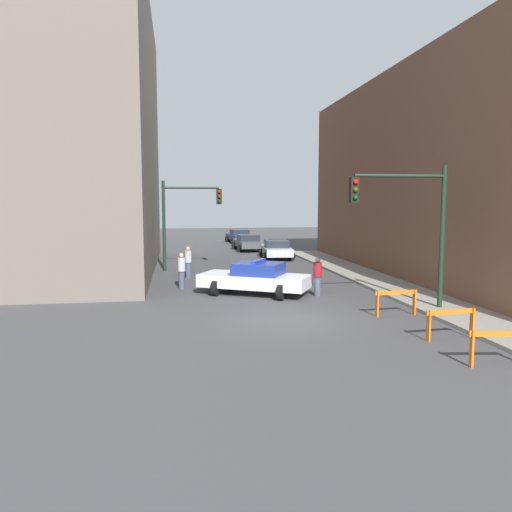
{
  "coord_description": "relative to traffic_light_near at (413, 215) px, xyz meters",
  "views": [
    {
      "loc": [
        -3.68,
        -16.34,
        4.0
      ],
      "look_at": [
        -0.16,
        5.71,
        1.57
      ],
      "focal_mm": 35.0,
      "sensor_mm": 36.0,
      "label": 1
    }
  ],
  "objects": [
    {
      "name": "pedestrian_crossing",
      "position": [
        -8.22,
        6.12,
        -2.67
      ],
      "size": [
        0.48,
        0.48,
        1.66
      ],
      "rotation": [
        0.0,
        0.0,
        2.7
      ],
      "color": "#474C66",
      "rests_on": "ground_plane"
    },
    {
      "name": "ground_plane",
      "position": [
        -4.73,
        -0.52,
        -3.53
      ],
      "size": [
        120.0,
        120.0,
        0.0
      ],
      "primitive_type": "plane",
      "color": "#424244"
    },
    {
      "name": "parked_car_far",
      "position": [
        -2.39,
        31.33,
        -2.86
      ],
      "size": [
        2.56,
        4.46,
        1.31
      ],
      "rotation": [
        0.0,
        0.0,
        0.1
      ],
      "color": "navy",
      "rests_on": "ground_plane"
    },
    {
      "name": "parked_car_mid",
      "position": [
        -2.62,
        23.64,
        -2.86
      ],
      "size": [
        2.42,
        4.39,
        1.31
      ],
      "rotation": [
        0.0,
        0.0,
        0.05
      ],
      "color": "#474C51",
      "rests_on": "ground_plane"
    },
    {
      "name": "sidewalk_right",
      "position": [
        1.47,
        -0.52,
        -3.47
      ],
      "size": [
        2.4,
        44.0,
        0.12
      ],
      "color": "gray",
      "rests_on": "ground_plane"
    },
    {
      "name": "pedestrian_corner",
      "position": [
        -7.84,
        9.41,
        -2.67
      ],
      "size": [
        0.41,
        0.41,
        1.66
      ],
      "rotation": [
        0.0,
        0.0,
        1.72
      ],
      "color": "#474C66",
      "rests_on": "ground_plane"
    },
    {
      "name": "pedestrian_sidewalk",
      "position": [
        -2.52,
        3.44,
        -2.67
      ],
      "size": [
        0.38,
        0.38,
        1.66
      ],
      "rotation": [
        0.0,
        0.0,
        4.76
      ],
      "color": "#474C66",
      "rests_on": "ground_plane"
    },
    {
      "name": "barrier_back",
      "position": [
        -0.82,
        -0.59,
        -2.91
      ],
      "size": [
        1.6,
        0.27,
        0.9
      ],
      "rotation": [
        0.0,
        0.0,
        0.07
      ],
      "color": "orange",
      "rests_on": "ground_plane"
    },
    {
      "name": "parked_car_near",
      "position": [
        -1.48,
        17.44,
        -2.86
      ],
      "size": [
        2.48,
        4.42,
        1.31
      ],
      "rotation": [
        0.0,
        0.0,
        -0.07
      ],
      "color": "silver",
      "rests_on": "ground_plane"
    },
    {
      "name": "barrier_mid",
      "position": [
        -0.59,
        -3.75,
        -2.91
      ],
      "size": [
        1.6,
        0.28,
        0.9
      ],
      "rotation": [
        0.0,
        0.0,
        0.08
      ],
      "color": "orange",
      "rests_on": "ground_plane"
    },
    {
      "name": "traffic_light_near",
      "position": [
        0.0,
        0.0,
        0.0
      ],
      "size": [
        3.64,
        0.35,
        5.2
      ],
      "color": "black",
      "rests_on": "sidewalk_right"
    },
    {
      "name": "police_car",
      "position": [
        -5.08,
        4.16,
        -2.81
      ],
      "size": [
        5.01,
        3.91,
        1.52
      ],
      "rotation": [
        0.0,
        0.0,
        1.06
      ],
      "color": "white",
      "rests_on": "ground_plane"
    },
    {
      "name": "building_right",
      "position": [
        8.67,
        7.48,
        1.93
      ],
      "size": [
        12.0,
        28.0,
        10.92
      ],
      "color": "brown",
      "rests_on": "ground_plane"
    },
    {
      "name": "traffic_light_far",
      "position": [
        -8.03,
        12.38,
        -0.13
      ],
      "size": [
        3.44,
        0.35,
        5.2
      ],
      "color": "black",
      "rests_on": "ground_plane"
    },
    {
      "name": "barrier_front",
      "position": [
        -0.68,
        -6.18,
        -2.91
      ],
      "size": [
        1.59,
        0.38,
        0.9
      ],
      "rotation": [
        0.0,
        0.0,
        -0.15
      ],
      "color": "orange",
      "rests_on": "ground_plane"
    },
    {
      "name": "building_corner_left",
      "position": [
        -16.73,
        13.48,
        4.27
      ],
      "size": [
        14.0,
        20.0,
        15.6
      ],
      "color": "#6B6056",
      "rests_on": "ground_plane"
    }
  ]
}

